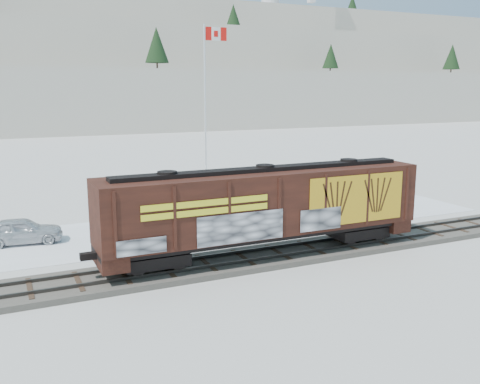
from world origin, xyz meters
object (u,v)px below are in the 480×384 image
hopper_railcar (265,205)px  car_silver (21,231)px  flagpole (207,134)px  car_white (257,212)px  car_dark (330,205)px

hopper_railcar → car_silver: size_ratio=3.83×
flagpole → car_silver: bearing=-151.3°
car_silver → car_white: size_ratio=1.00×
hopper_railcar → car_dark: size_ratio=3.34×
car_silver → car_white: bearing=-89.5°
hopper_railcar → car_silver: bearing=143.5°
hopper_railcar → flagpole: (3.13, 15.96, 2.20)m
hopper_railcar → car_white: bearing=66.4°
car_white → car_dark: 5.54m
hopper_railcar → car_white: size_ratio=3.85×
hopper_railcar → flagpole: 16.41m
car_white → car_dark: bearing=-88.9°
car_silver → car_dark: car_silver is taller
hopper_railcar → car_dark: hopper_railcar is taller
flagpole → car_silver: 16.74m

